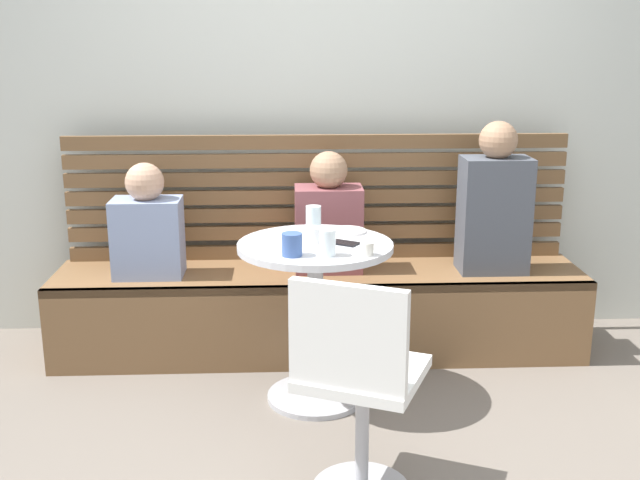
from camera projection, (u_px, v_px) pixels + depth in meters
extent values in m
plane|color=#70665B|center=(333.00, 477.00, 2.91)|extent=(8.00, 8.00, 0.00)
cube|color=silver|center=(316.00, 66.00, 4.12)|extent=(5.20, 0.10, 2.90)
cube|color=brown|center=(319.00, 311.00, 4.01)|extent=(2.70, 0.52, 0.44)
cube|color=brown|center=(322.00, 290.00, 3.73)|extent=(2.70, 0.04, 0.04)
cube|color=brown|center=(318.00, 251.00, 4.18)|extent=(2.65, 0.04, 0.07)
cube|color=brown|center=(318.00, 232.00, 4.15)|extent=(2.65, 0.04, 0.07)
cube|color=brown|center=(317.00, 214.00, 4.12)|extent=(2.65, 0.04, 0.07)
cube|color=brown|center=(317.00, 196.00, 4.10)|extent=(2.65, 0.04, 0.07)
cube|color=brown|center=(317.00, 179.00, 4.07)|extent=(2.65, 0.04, 0.07)
cube|color=brown|center=(317.00, 160.00, 4.05)|extent=(2.65, 0.04, 0.07)
cube|color=brown|center=(317.00, 142.00, 4.02)|extent=(2.65, 0.04, 0.07)
cylinder|color=#ADADB2|center=(315.00, 396.00, 3.53)|extent=(0.44, 0.44, 0.02)
cylinder|color=#ADADB2|center=(315.00, 323.00, 3.44)|extent=(0.07, 0.07, 0.69)
cylinder|color=silver|center=(315.00, 246.00, 3.35)|extent=(0.68, 0.68, 0.03)
cylinder|color=#ADADB2|center=(362.00, 436.00, 2.76)|extent=(0.05, 0.05, 0.45)
cube|color=white|center=(363.00, 373.00, 2.70)|extent=(0.53, 0.53, 0.04)
cube|color=white|center=(348.00, 337.00, 2.49)|extent=(0.38, 0.20, 0.36)
cube|color=#4C515B|center=(494.00, 215.00, 3.89)|extent=(0.34, 0.22, 0.59)
sphere|color=#A37A5B|center=(498.00, 140.00, 3.79)|extent=(0.19, 0.19, 0.19)
cube|color=#8C9EC6|center=(148.00, 238.00, 3.83)|extent=(0.34, 0.22, 0.39)
sphere|color=tan|center=(145.00, 182.00, 3.76)|extent=(0.19, 0.19, 0.19)
cube|color=brown|center=(328.00, 229.00, 3.92)|extent=(0.34, 0.22, 0.43)
sphere|color=#A37A5B|center=(329.00, 170.00, 3.85)|extent=(0.19, 0.19, 0.19)
cylinder|color=white|center=(314.00, 235.00, 3.33)|extent=(0.08, 0.08, 0.07)
cylinder|color=white|center=(327.00, 243.00, 3.14)|extent=(0.07, 0.07, 0.11)
cylinder|color=#3D5B9E|center=(292.00, 245.00, 3.14)|extent=(0.08, 0.08, 0.09)
cylinder|color=silver|center=(367.00, 249.00, 3.15)|extent=(0.06, 0.06, 0.05)
cylinder|color=silver|center=(313.00, 219.00, 3.52)|extent=(0.07, 0.07, 0.12)
cylinder|color=white|center=(347.00, 231.00, 3.52)|extent=(0.17, 0.17, 0.01)
cube|color=black|center=(342.00, 243.00, 3.33)|extent=(0.16, 0.13, 0.01)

